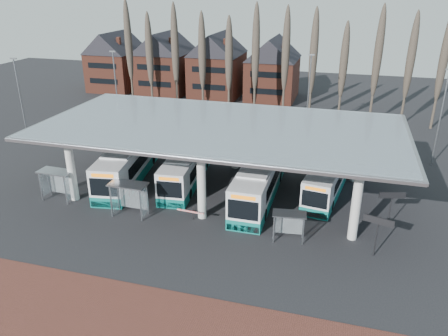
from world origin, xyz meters
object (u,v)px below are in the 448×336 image
(bus_3, at_px, (329,176))
(shelter_0, at_px, (57,178))
(bus_0, at_px, (129,161))
(shelter_2, at_px, (289,220))
(bus_1, at_px, (187,166))
(shelter_1, at_px, (129,192))
(bus_2, at_px, (260,180))

(bus_3, bearing_deg, shelter_0, -152.17)
(bus_0, xyz_separation_m, shelter_2, (16.79, -7.16, -0.04))
(bus_1, distance_m, shelter_0, 11.87)
(bus_0, distance_m, bus_1, 5.84)
(shelter_1, bearing_deg, bus_0, 118.01)
(bus_2, bearing_deg, shelter_2, -61.48)
(bus_1, height_order, bus_3, bus_1)
(shelter_1, xyz_separation_m, shelter_2, (13.21, -0.30, -0.43))
(bus_1, xyz_separation_m, shelter_0, (-9.68, -6.86, 0.48))
(bus_2, distance_m, shelter_2, 7.38)
(bus_1, relative_size, bus_3, 1.04)
(bus_1, xyz_separation_m, bus_2, (7.48, -1.56, 0.13))
(shelter_0, bearing_deg, shelter_1, -5.05)
(bus_3, xyz_separation_m, shelter_1, (-15.56, -9.10, 0.63))
(bus_3, relative_size, shelter_2, 4.42)
(bus_2, bearing_deg, shelter_1, -147.54)
(bus_0, bearing_deg, shelter_1, -71.31)
(shelter_0, bearing_deg, bus_1, 36.97)
(bus_3, distance_m, shelter_1, 18.04)
(bus_0, height_order, shelter_2, bus_0)
(bus_2, relative_size, shelter_0, 4.23)
(bus_0, bearing_deg, bus_3, -2.19)
(shelter_2, bearing_deg, bus_1, 136.84)
(bus_2, height_order, shelter_1, bus_2)
(bus_1, relative_size, shelter_1, 3.84)
(bus_3, xyz_separation_m, shelter_2, (-2.36, -9.40, 0.19))
(shelter_0, height_order, shelter_2, shelter_0)
(bus_0, distance_m, bus_3, 19.27)
(bus_1, bearing_deg, bus_2, -17.41)
(shelter_1, bearing_deg, bus_2, 33.03)
(bus_3, distance_m, shelter_0, 24.48)
(bus_0, bearing_deg, shelter_0, -132.02)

